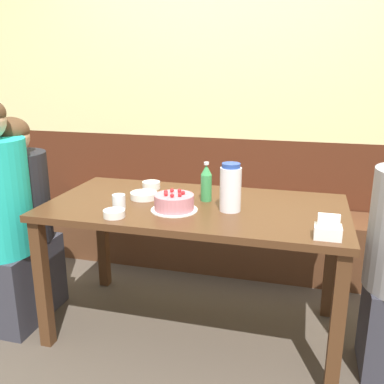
% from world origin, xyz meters
% --- Properties ---
extents(ground_plane, '(12.00, 12.00, 0.00)m').
position_xyz_m(ground_plane, '(0.00, 0.00, 0.00)').
color(ground_plane, '#4C4238').
extents(back_wall, '(4.80, 0.04, 2.50)m').
position_xyz_m(back_wall, '(0.00, 1.05, 1.25)').
color(back_wall, '#4C2314').
rests_on(back_wall, ground_plane).
extents(bench_seat, '(2.67, 0.38, 0.44)m').
position_xyz_m(bench_seat, '(0.00, 0.83, 0.22)').
color(bench_seat, '#56331E').
rests_on(bench_seat, ground_plane).
extents(dining_table, '(1.53, 0.78, 0.73)m').
position_xyz_m(dining_table, '(0.00, 0.00, 0.65)').
color(dining_table, '#4C2D19').
rests_on(dining_table, ground_plane).
extents(birthday_cake, '(0.23, 0.23, 0.10)m').
position_xyz_m(birthday_cake, '(-0.08, -0.12, 0.77)').
color(birthday_cake, white).
rests_on(birthday_cake, dining_table).
extents(water_pitcher, '(0.11, 0.11, 0.24)m').
position_xyz_m(water_pitcher, '(0.19, -0.05, 0.85)').
color(water_pitcher, white).
rests_on(water_pitcher, dining_table).
extents(soju_bottle, '(0.06, 0.06, 0.21)m').
position_xyz_m(soju_bottle, '(0.04, 0.08, 0.83)').
color(soju_bottle, '#388E4C').
rests_on(soju_bottle, dining_table).
extents(napkin_holder, '(0.11, 0.08, 0.11)m').
position_xyz_m(napkin_holder, '(0.65, -0.30, 0.77)').
color(napkin_holder, white).
rests_on(napkin_holder, dining_table).
extents(bowl_soup_white, '(0.15, 0.15, 0.04)m').
position_xyz_m(bowl_soup_white, '(-0.29, 0.03, 0.75)').
color(bowl_soup_white, white).
rests_on(bowl_soup_white, dining_table).
extents(bowl_rice_small, '(0.10, 0.10, 0.03)m').
position_xyz_m(bowl_rice_small, '(-0.32, -0.29, 0.75)').
color(bowl_rice_small, white).
rests_on(bowl_rice_small, dining_table).
extents(bowl_side_dish, '(0.10, 0.10, 0.04)m').
position_xyz_m(bowl_side_dish, '(-0.32, 0.23, 0.75)').
color(bowl_side_dish, white).
rests_on(bowl_side_dish, dining_table).
extents(glass_water_tall, '(0.07, 0.07, 0.07)m').
position_xyz_m(glass_water_tall, '(-0.35, -0.16, 0.77)').
color(glass_water_tall, silver).
rests_on(glass_water_tall, dining_table).
extents(person_teal_shirt, '(0.35, 0.35, 1.16)m').
position_xyz_m(person_teal_shirt, '(-1.03, -0.05, 0.56)').
color(person_teal_shirt, '#33333D').
rests_on(person_teal_shirt, ground_plane).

